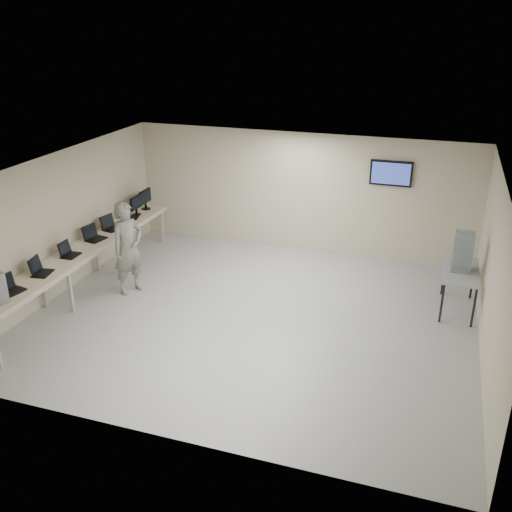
% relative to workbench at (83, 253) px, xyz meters
% --- Properties ---
extents(room, '(8.01, 7.01, 2.81)m').
position_rel_workbench_xyz_m(room, '(3.62, 0.06, 0.58)').
color(room, '#959595').
rests_on(room, ground).
extents(workbench, '(0.76, 6.00, 0.90)m').
position_rel_workbench_xyz_m(workbench, '(0.00, 0.00, 0.00)').
color(workbench, beige).
rests_on(workbench, ground).
extents(laptop_0, '(0.39, 0.44, 0.30)m').
position_rel_workbench_xyz_m(laptop_0, '(-0.06, -2.01, 0.15)').
color(laptop_0, black).
rests_on(laptop_0, workbench).
extents(laptop_1, '(0.38, 0.43, 0.30)m').
position_rel_workbench_xyz_m(laptop_1, '(-0.05, -1.24, 0.15)').
color(laptop_1, black).
rests_on(laptop_1, workbench).
extents(laptop_2, '(0.31, 0.37, 0.28)m').
position_rel_workbench_xyz_m(laptop_2, '(-0.05, -0.37, 0.15)').
color(laptop_2, black).
rests_on(laptop_2, workbench).
extents(laptop_3, '(0.40, 0.45, 0.31)m').
position_rel_workbench_xyz_m(laptop_3, '(-0.07, 0.53, 0.15)').
color(laptop_3, black).
rests_on(laptop_3, workbench).
extents(laptop_4, '(0.41, 0.45, 0.31)m').
position_rel_workbench_xyz_m(laptop_4, '(-0.07, 1.19, 0.15)').
color(laptop_4, black).
rests_on(laptop_4, workbench).
extents(laptop_5, '(0.37, 0.40, 0.27)m').
position_rel_workbench_xyz_m(laptop_5, '(-0.05, 2.00, 0.14)').
color(laptop_5, black).
rests_on(laptop_5, workbench).
extents(monitor_near, '(0.20, 0.46, 0.45)m').
position_rel_workbench_xyz_m(monitor_near, '(-0.01, 2.22, 0.35)').
color(monitor_near, black).
rests_on(monitor_near, workbench).
extents(monitor_far, '(0.21, 0.48, 0.48)m').
position_rel_workbench_xyz_m(monitor_far, '(-0.01, 2.66, 0.36)').
color(monitor_far, black).
rests_on(monitor_far, workbench).
extents(soldier, '(0.70, 0.82, 1.89)m').
position_rel_workbench_xyz_m(soldier, '(0.91, 0.23, 0.12)').
color(soldier, '#606157').
rests_on(soldier, ground).
extents(side_table, '(0.65, 1.39, 0.83)m').
position_rel_workbench_xyz_m(side_table, '(7.19, 1.48, -0.07)').
color(side_table, '#979899').
rests_on(side_table, ground).
extents(storage_bins, '(0.34, 0.38, 0.72)m').
position_rel_workbench_xyz_m(storage_bins, '(7.17, 1.48, 0.37)').
color(storage_bins, '#83939E').
rests_on(storage_bins, side_table).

